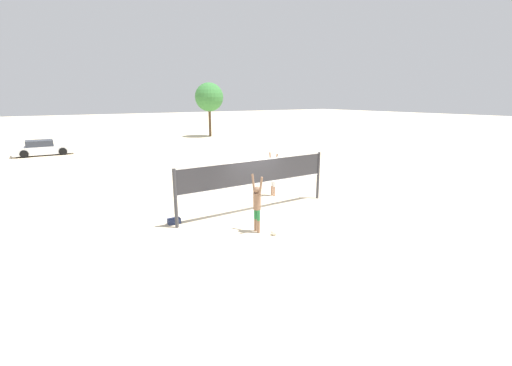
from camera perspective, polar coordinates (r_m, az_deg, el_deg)
name	(u,v)px	position (r m, az deg, el deg)	size (l,w,h in m)	color
ground_plane	(256,211)	(15.08, 0.00, -4.67)	(200.00, 200.00, 0.00)	beige
volleyball_net	(256,176)	(14.66, 0.00, 1.14)	(7.36, 0.13, 2.30)	#38383D
player_spiker	(257,203)	(12.44, 0.17, -3.28)	(0.28, 0.71, 2.16)	#8C664C
player_blocker	(273,173)	(17.14, 2.89, 1.61)	(0.28, 0.71, 2.19)	tan
volleyball	(274,232)	(12.51, 3.01, -8.21)	(0.21, 0.21, 0.21)	silver
gear_bag	(174,221)	(13.95, -13.50, -6.17)	(0.48, 0.29, 0.22)	navy
parked_car_near	(43,148)	(34.87, -32.01, 4.92)	(4.55, 1.91, 1.31)	silver
tree_left_cluster	(209,97)	(44.39, -7.82, 13.98)	(3.54, 3.54, 6.68)	#4C3823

